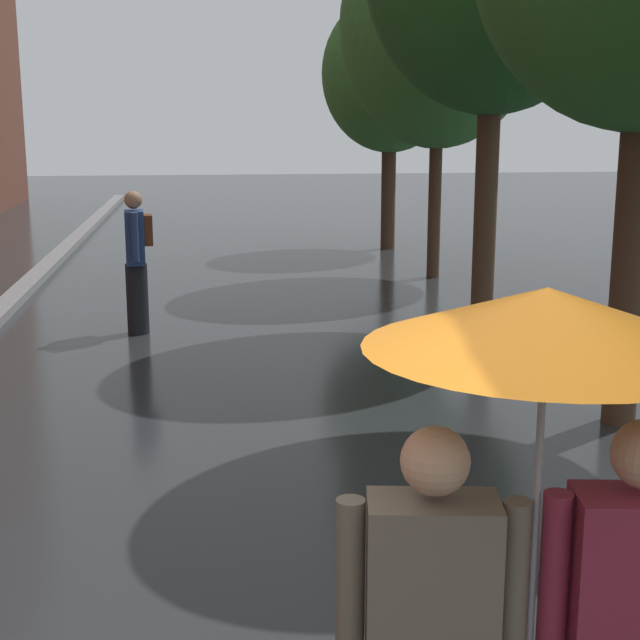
# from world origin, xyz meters

# --- Properties ---
(street_tree_3) EXTENTS (3.09, 3.09, 5.77)m
(street_tree_3) POSITION_xyz_m (3.16, 12.47, 3.91)
(street_tree_3) COLOR #473323
(street_tree_3) RESTS_ON ground
(street_tree_4) EXTENTS (2.62, 2.62, 4.85)m
(street_tree_4) POSITION_xyz_m (3.07, 15.85, 3.34)
(street_tree_4) COLOR #473323
(street_tree_4) RESTS_ON ground
(couple_under_umbrella) EXTENTS (1.20, 1.07, 2.09)m
(couple_under_umbrella) POSITION_xyz_m (0.48, 0.38, 1.37)
(couple_under_umbrella) COLOR black
(couple_under_umbrella) RESTS_ON ground
(pedestrian_walking_midground) EXTENTS (0.35, 0.59, 1.71)m
(pedestrian_walking_midground) POSITION_xyz_m (-1.32, 8.99, 0.91)
(pedestrian_walking_midground) COLOR black
(pedestrian_walking_midground) RESTS_ON ground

